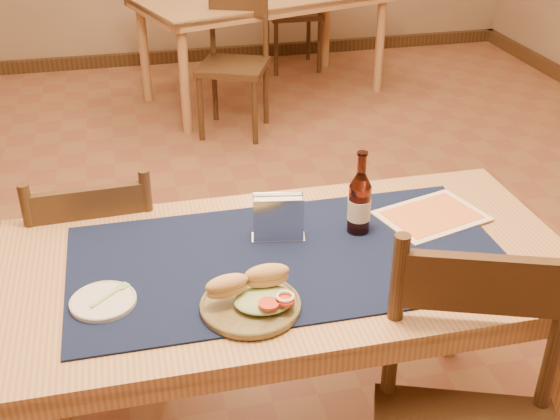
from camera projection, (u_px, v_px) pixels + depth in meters
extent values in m
cube|color=brown|center=(243.00, 307.00, 3.00)|extent=(6.00, 7.00, 0.02)
cylinder|color=tan|center=(557.00, 402.00, 2.01)|extent=(0.06, 0.06, 0.71)
cylinder|color=tan|center=(49.00, 335.00, 2.27)|extent=(0.06, 0.06, 0.71)
cylinder|color=tan|center=(458.00, 277.00, 2.56)|extent=(0.06, 0.06, 0.71)
cube|color=tan|center=(288.00, 264.00, 1.96)|extent=(1.60, 0.80, 0.04)
cube|color=#0E1433|center=(288.00, 258.00, 1.95)|extent=(1.20, 0.60, 0.01)
cube|color=#412A17|center=(168.00, 57.00, 5.92)|extent=(6.00, 0.06, 0.10)
cylinder|color=tan|center=(185.00, 81.00, 4.46)|extent=(0.06, 0.06, 0.71)
cylinder|color=tan|center=(380.00, 45.00, 5.16)|extent=(0.06, 0.06, 0.71)
cylinder|color=tan|center=(144.00, 53.00, 4.99)|extent=(0.06, 0.06, 0.71)
cylinder|color=tan|center=(326.00, 24.00, 5.69)|extent=(0.06, 0.06, 0.71)
cylinder|color=#412A17|center=(150.00, 284.00, 2.75)|extent=(0.04, 0.04, 0.44)
cylinder|color=#412A17|center=(58.00, 298.00, 2.67)|extent=(0.04, 0.04, 0.44)
cylinder|color=#412A17|center=(161.00, 340.00, 2.46)|extent=(0.04, 0.04, 0.44)
cylinder|color=#412A17|center=(58.00, 358.00, 2.38)|extent=(0.04, 0.04, 0.44)
cube|color=#412A17|center=(100.00, 269.00, 2.46)|extent=(0.43, 0.43, 0.04)
cube|color=#412A17|center=(89.00, 209.00, 2.14)|extent=(0.35, 0.04, 0.14)
cylinder|color=#412A17|center=(150.00, 234.00, 2.23)|extent=(0.04, 0.04, 0.45)
cylinder|color=#412A17|center=(35.00, 250.00, 2.15)|extent=(0.04, 0.04, 0.45)
cube|color=#412A17|center=(482.00, 284.00, 1.64)|extent=(0.38, 0.16, 0.15)
cylinder|color=#412A17|center=(394.00, 321.00, 1.73)|extent=(0.04, 0.04, 0.50)
cylinder|color=#412A17|center=(558.00, 334.00, 1.69)|extent=(0.04, 0.04, 0.50)
cylinder|color=#412A17|center=(201.00, 107.00, 4.42)|extent=(0.04, 0.04, 0.44)
cylinder|color=#412A17|center=(255.00, 111.00, 4.37)|extent=(0.04, 0.04, 0.44)
cylinder|color=#412A17|center=(215.00, 89.00, 4.72)|extent=(0.04, 0.04, 0.44)
cylinder|color=#412A17|center=(266.00, 92.00, 4.67)|extent=(0.04, 0.04, 0.44)
cube|color=#412A17|center=(233.00, 67.00, 4.44)|extent=(0.54, 0.54, 0.04)
cube|color=#412A17|center=(238.00, 5.00, 4.43)|extent=(0.33, 0.17, 0.14)
cylinder|color=#412A17|center=(212.00, 23.00, 4.51)|extent=(0.04, 0.04, 0.45)
cylinder|color=#412A17|center=(266.00, 25.00, 4.46)|extent=(0.04, 0.04, 0.45)
cylinder|color=#412A17|center=(308.00, 34.00, 5.91)|extent=(0.04, 0.04, 0.44)
cylinder|color=#412A17|center=(267.00, 36.00, 5.84)|extent=(0.04, 0.04, 0.44)
cylinder|color=#412A17|center=(319.00, 46.00, 5.61)|extent=(0.04, 0.04, 0.44)
cylinder|color=#412A17|center=(276.00, 48.00, 5.54)|extent=(0.04, 0.04, 0.44)
cube|color=#412A17|center=(293.00, 13.00, 5.62)|extent=(0.42, 0.42, 0.04)
cylinder|color=brown|center=(250.00, 305.00, 1.74)|extent=(0.25, 0.25, 0.01)
torus|color=brown|center=(250.00, 304.00, 1.74)|extent=(0.25, 0.25, 0.01)
ellipsoid|color=#99B37B|center=(264.00, 300.00, 1.73)|extent=(0.15, 0.12, 0.03)
ellipsoid|color=#DBB568|center=(227.00, 287.00, 1.71)|extent=(0.12, 0.07, 0.06)
ellipsoid|color=#DBB568|center=(267.00, 276.00, 1.75)|extent=(0.11, 0.05, 0.06)
cylinder|color=red|center=(269.00, 304.00, 1.68)|extent=(0.05, 0.05, 0.01)
cylinder|color=red|center=(285.00, 300.00, 1.70)|extent=(0.05, 0.05, 0.01)
torus|color=white|center=(285.00, 296.00, 1.70)|extent=(0.05, 0.05, 0.01)
cylinder|color=silver|center=(103.00, 301.00, 1.76)|extent=(0.17, 0.17, 0.01)
torus|color=silver|center=(103.00, 300.00, 1.76)|extent=(0.17, 0.17, 0.01)
cube|color=#81BE68|center=(105.00, 298.00, 1.76)|extent=(0.08, 0.07, 0.00)
cube|color=#81BE68|center=(123.00, 286.00, 1.80)|extent=(0.04, 0.03, 0.00)
cylinder|color=#42150B|center=(359.00, 209.00, 2.03)|extent=(0.07, 0.07, 0.15)
cone|color=#42150B|center=(361.00, 180.00, 1.99)|extent=(0.07, 0.07, 0.04)
cylinder|color=#42150B|center=(362.00, 164.00, 1.96)|extent=(0.03, 0.03, 0.06)
cylinder|color=#42150B|center=(363.00, 153.00, 1.95)|extent=(0.03, 0.03, 0.01)
cylinder|color=beige|center=(359.00, 209.00, 2.03)|extent=(0.07, 0.07, 0.06)
cube|color=silver|center=(278.00, 237.00, 2.03)|extent=(0.16, 0.08, 0.00)
cube|color=silver|center=(279.00, 221.00, 1.98)|extent=(0.14, 0.03, 0.13)
cube|color=silver|center=(278.00, 213.00, 2.02)|extent=(0.14, 0.03, 0.13)
cube|color=white|center=(278.00, 218.00, 2.00)|extent=(0.14, 0.06, 0.12)
cube|color=#419FD1|center=(278.00, 218.00, 1.98)|extent=(0.10, 0.02, 0.04)
cube|color=beige|center=(431.00, 216.00, 2.14)|extent=(0.35, 0.30, 0.00)
cube|color=orange|center=(432.00, 215.00, 2.14)|extent=(0.30, 0.25, 0.00)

